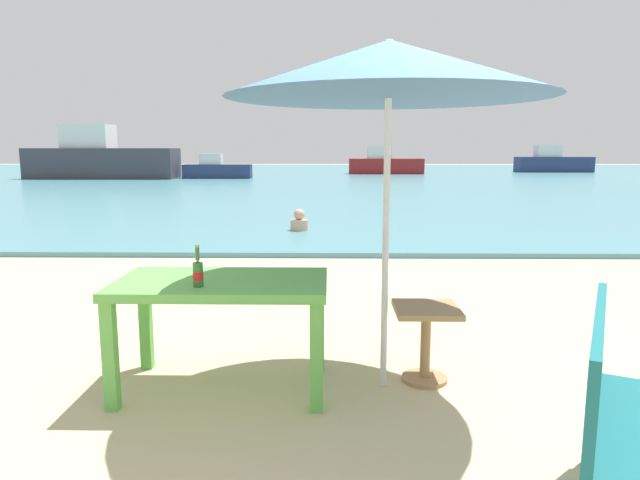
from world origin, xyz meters
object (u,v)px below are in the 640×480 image
Objects in this scene: side_table_wood at (426,333)px; swimmer_person at (299,222)px; beer_bottle_amber at (198,272)px; boat_tanker at (101,159)px; boat_ferry at (217,169)px; bench_teal_center at (617,411)px; patio_umbrella at (389,69)px; boat_cargo_ship at (385,164)px; boat_sailboat at (553,162)px; picnic_table_green at (222,296)px.

side_table_wood reaches higher than swimmer_person.
beer_bottle_amber is at bearing -167.30° from side_table_wood.
boat_ferry is (6.12, 0.25, -0.55)m from boat_tanker.
boat_ferry reaches higher than bench_teal_center.
patio_umbrella is at bearing -64.52° from boat_tanker.
boat_tanker is 1.67× the size of boat_cargo_ship.
side_table_wood is 32.37m from boat_cargo_ship.
boat_ferry is (-5.48, 19.59, 0.31)m from swimmer_person.
patio_umbrella is 0.49× the size of boat_cargo_ship.
boat_tanker is 1.55× the size of boat_sailboat.
side_table_wood is 0.11× the size of boat_sailboat.
swimmer_person is (-1.25, 6.93, -0.11)m from side_table_wood.
boat_sailboat is at bearing 67.17° from patio_umbrella.
side_table_wood is 1.32× the size of swimmer_person.
swimmer_person is 22.57m from boat_tanker.
patio_umbrella is (1.20, 0.25, 1.26)m from beer_bottle_amber.
bench_teal_center is (0.82, -1.48, -1.58)m from patio_umbrella.
boat_tanker is at bearing -177.64° from boat_ferry.
patio_umbrella is (1.09, 0.05, 1.47)m from picnic_table_green.
side_table_wood is at bearing -63.91° from boat_tanker.
side_table_wood is at bearing -112.47° from boat_sailboat.
patio_umbrella is 2.31m from bench_teal_center.
boat_tanker is (-11.61, 19.34, 0.86)m from swimmer_person.
boat_sailboat is (14.60, 35.29, 0.38)m from side_table_wood.
patio_umbrella is at bearing 2.62° from picnic_table_green.
picnic_table_green is 38.87m from boat_sailboat.
swimmer_person is at bearing 88.87° from picnic_table_green.
beer_bottle_amber is at bearing -118.68° from picnic_table_green.
beer_bottle_amber reaches higher than picnic_table_green.
boat_tanker is 2.16× the size of boat_ferry.
swimmer_person is at bearing -99.20° from boat_cargo_ship.
picnic_table_green reaches higher than side_table_wood.
boat_cargo_ship reaches higher than boat_ferry.
boat_cargo_ship is at bearing 20.82° from boat_tanker.
boat_ferry is (-21.33, -8.77, -0.19)m from boat_sailboat.
boat_tanker reaches higher than patio_umbrella.
beer_bottle_amber is at bearing 148.74° from bench_teal_center.
boat_tanker is at bearing 115.68° from bench_teal_center.
patio_umbrella reaches higher than side_table_wood.
boat_ferry is (-5.34, 26.66, -0.10)m from picnic_table_green.
bench_teal_center is 30.89m from boat_tanker.
boat_ferry is at bearing 103.60° from patio_umbrella.
bench_teal_center is at bearing -110.90° from boat_sailboat.
boat_sailboat is 1.08× the size of boat_cargo_ship.
beer_bottle_amber is 0.07× the size of boat_ferry.
bench_teal_center is (2.03, -1.23, -0.31)m from beer_bottle_amber.
bench_teal_center is (0.52, -1.57, 0.19)m from side_table_wood.
boat_sailboat is (16.10, 35.63, -0.12)m from beer_bottle_amber.
picnic_table_green is 0.28× the size of boat_sailboat.
boat_cargo_ship is (4.10, 25.32, 0.45)m from swimmer_person.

